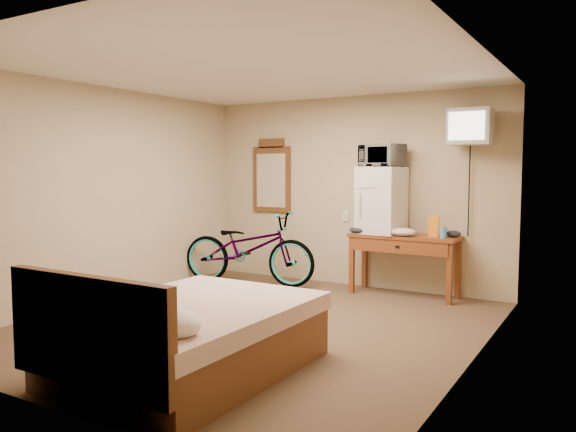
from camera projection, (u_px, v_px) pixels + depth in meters
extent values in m
plane|color=#4D3626|center=(255.00, 325.00, 5.57)|extent=(4.60, 4.60, 0.00)
plane|color=silver|center=(254.00, 69.00, 5.37)|extent=(4.60, 4.60, 0.00)
cube|color=tan|center=(352.00, 192.00, 7.44)|extent=(4.20, 0.04, 2.50)
cube|color=tan|center=(47.00, 217.00, 3.50)|extent=(4.20, 0.04, 2.50)
cube|color=tan|center=(105.00, 195.00, 6.54)|extent=(0.04, 4.60, 2.50)
cube|color=tan|center=(476.00, 207.00, 4.40)|extent=(0.04, 4.60, 2.50)
cube|color=silver|center=(346.00, 216.00, 7.50)|extent=(0.08, 0.01, 0.13)
cube|color=brown|center=(404.00, 236.00, 6.84)|extent=(1.32, 0.52, 0.04)
cube|color=brown|center=(352.00, 265.00, 7.01)|extent=(0.06, 0.06, 0.71)
cube|color=brown|center=(449.00, 274.00, 6.39)|extent=(0.06, 0.06, 0.71)
cube|color=brown|center=(365.00, 260.00, 7.35)|extent=(0.06, 0.06, 0.71)
cube|color=brown|center=(458.00, 269.00, 6.74)|extent=(0.06, 0.06, 0.71)
cube|color=brown|center=(398.00, 247.00, 6.66)|extent=(1.19, 0.05, 0.16)
cube|color=black|center=(398.00, 247.00, 6.64)|extent=(0.05, 0.02, 0.03)
cube|color=silver|center=(381.00, 200.00, 6.96)|extent=(0.55, 0.53, 0.83)
cube|color=#A9A9A4|center=(374.00, 188.00, 6.73)|extent=(0.50, 0.01, 0.00)
cylinder|color=#A9A9A4|center=(360.00, 205.00, 6.84)|extent=(0.02, 0.02, 0.30)
imported|color=silver|center=(382.00, 156.00, 6.91)|extent=(0.58, 0.46, 0.28)
cube|color=orange|center=(434.00, 227.00, 6.62)|extent=(0.13, 0.09, 0.24)
cylinder|color=#4092D9|center=(443.00, 232.00, 6.51)|extent=(0.08, 0.08, 0.13)
ellipsoid|color=beige|center=(403.00, 232.00, 6.69)|extent=(0.32, 0.25, 0.10)
ellipsoid|color=black|center=(358.00, 230.00, 6.96)|extent=(0.23, 0.17, 0.09)
ellipsoid|color=black|center=(453.00, 234.00, 6.58)|extent=(0.18, 0.14, 0.08)
cube|color=black|center=(476.00, 137.00, 6.57)|extent=(0.14, 0.02, 0.14)
cylinder|color=black|center=(475.00, 137.00, 6.53)|extent=(0.05, 0.30, 0.05)
cube|color=#A9A9A4|center=(471.00, 127.00, 6.33)|extent=(0.48, 0.40, 0.41)
cube|color=white|center=(466.00, 126.00, 6.16)|extent=(0.39, 0.02, 0.31)
cube|color=black|center=(475.00, 128.00, 6.50)|extent=(0.29, 0.02, 0.25)
cube|color=#5D311A|center=(272.00, 179.00, 8.04)|extent=(0.61, 0.04, 0.93)
cube|color=#5D311A|center=(272.00, 143.00, 8.00)|extent=(0.41, 0.04, 0.13)
cube|color=white|center=(271.00, 180.00, 8.02)|extent=(0.48, 0.01, 0.76)
imported|color=black|center=(249.00, 248.00, 7.54)|extent=(1.96, 1.01, 0.98)
cube|color=#5D311A|center=(191.00, 345.00, 4.29)|extent=(1.41, 1.87, 0.40)
cube|color=beige|center=(191.00, 313.00, 4.27)|extent=(1.45, 1.91, 0.14)
cube|color=#5D311A|center=(88.00, 332.00, 3.44)|extent=(1.39, 0.08, 0.70)
ellipsoid|color=silver|center=(92.00, 309.00, 3.87)|extent=(0.57, 0.35, 0.20)
ellipsoid|color=silver|center=(162.00, 322.00, 3.54)|extent=(0.57, 0.35, 0.20)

